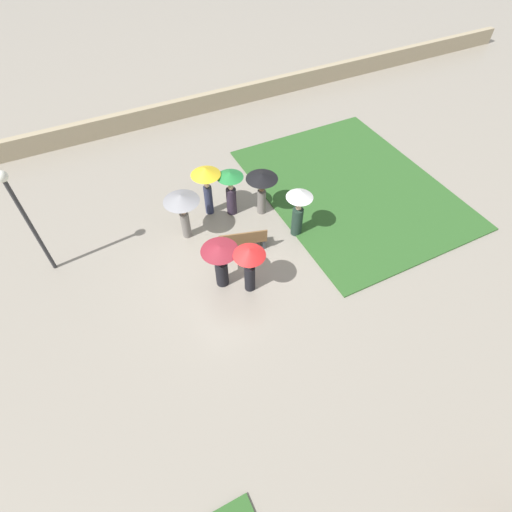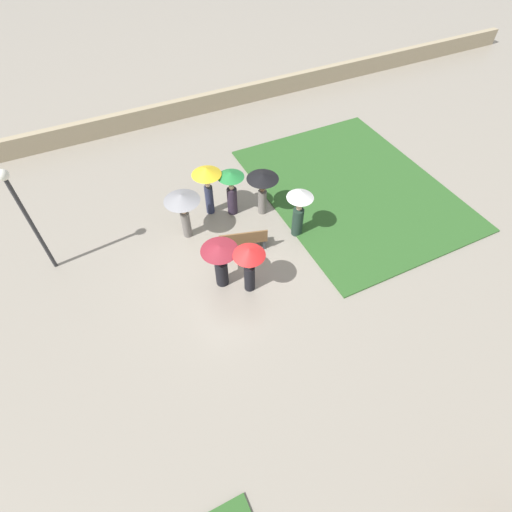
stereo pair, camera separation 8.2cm
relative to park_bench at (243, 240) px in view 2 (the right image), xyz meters
The scene contains 12 objects.
ground_plane 1.25m from the park_bench, 38.84° to the left, with size 90.00×90.00×0.00m, color gray.
lawn_patch_near 5.39m from the park_bench, 168.46° to the right, with size 6.66×8.63×0.06m.
parapet_wall 9.26m from the park_bench, 84.42° to the right, with size 45.00×0.35×0.89m.
park_bench is the anchor object (origin of this frame).
lamp_post 6.58m from the park_bench, 19.24° to the right, with size 0.32×0.32×3.86m.
crowd_person_green 2.07m from the park_bench, 103.07° to the right, with size 0.94×0.94×1.81m.
crowd_person_white 2.18m from the park_bench, behind, with size 0.90×0.90×1.92m.
crowd_person_maroon 1.71m from the park_bench, 39.96° to the left, with size 1.13×1.13×1.70m.
crowd_person_black 2.19m from the park_bench, 135.16° to the right, with size 1.13×1.13×1.75m.
crowd_person_grey 2.32m from the park_bench, 45.40° to the right, with size 1.20×1.20×1.84m.
crowd_person_yellow 2.52m from the park_bench, 82.52° to the right, with size 1.04×1.04×1.98m.
crowd_person_red 1.85m from the park_bench, 72.13° to the left, with size 0.97×0.97×1.80m.
Camera 2 is at (2.75, 7.75, 10.14)m, focal length 28.00 mm.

